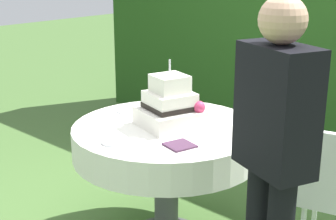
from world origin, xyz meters
TOP-DOWN VIEW (x-y plane):
  - foliage_hedge at (0.00, 2.10)m, footprint 5.15×0.47m
  - cake_table at (0.00, 0.00)m, footprint 1.13×1.13m
  - wedding_cake at (0.01, 0.02)m, footprint 0.42×0.42m
  - serving_plate_near at (-0.24, 0.23)m, footprint 0.12×0.12m
  - serving_plate_far at (-0.02, -0.39)m, footprint 0.15×0.15m
  - serving_plate_left at (-0.38, 0.03)m, footprint 0.12×0.12m
  - napkin_stack at (0.28, -0.19)m, footprint 0.17×0.17m
  - standing_person at (0.90, -0.29)m, footprint 0.41×0.32m

SIDE VIEW (x-z plane):
  - cake_table at x=0.00m, z-range 0.27..1.04m
  - napkin_stack at x=0.28m, z-range 0.76..0.78m
  - serving_plate_near at x=-0.24m, z-range 0.76..0.78m
  - serving_plate_far at x=-0.02m, z-range 0.76..0.78m
  - serving_plate_left at x=-0.38m, z-range 0.76..0.78m
  - wedding_cake at x=0.01m, z-range 0.68..1.09m
  - standing_person at x=0.90m, z-range 0.13..1.73m
  - foliage_hedge at x=0.00m, z-range 0.00..2.22m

